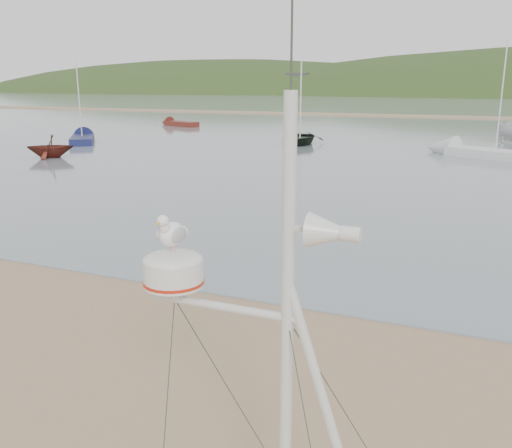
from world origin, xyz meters
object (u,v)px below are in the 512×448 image
at_px(mast_rig, 276,447).
at_px(dinghy_red_far, 174,123).
at_px(boat_dark, 300,113).
at_px(boat_red, 49,136).
at_px(sailboat_blue_near, 83,137).
at_px(sailboat_white_near, 464,151).

bearing_deg(mast_rig, dinghy_red_far, 122.17).
distance_m(boat_dark, boat_red, 17.13).
bearing_deg(boat_dark, sailboat_blue_near, -175.14).
distance_m(boat_dark, dinghy_red_far, 21.38).
height_order(boat_dark, sailboat_white_near, sailboat_white_near).
xyz_separation_m(boat_red, sailboat_blue_near, (-4.72, 8.52, -1.04)).
bearing_deg(sailboat_blue_near, dinghy_red_far, 96.04).
height_order(boat_red, sailboat_blue_near, sailboat_blue_near).
distance_m(mast_rig, sailboat_blue_near, 40.12).
relative_size(boat_red, sailboat_white_near, 0.35).
height_order(boat_red, dinghy_red_far, boat_red).
bearing_deg(sailboat_blue_near, sailboat_white_near, 4.75).
distance_m(dinghy_red_far, sailboat_white_near, 32.14).
bearing_deg(mast_rig, boat_red, 136.61).
bearing_deg(dinghy_red_far, mast_rig, -57.83).
xyz_separation_m(mast_rig, sailboat_white_near, (0.29, 31.89, -0.96)).
height_order(sailboat_blue_near, sailboat_white_near, sailboat_white_near).
bearing_deg(boat_red, sailboat_blue_near, 175.58).
relative_size(mast_rig, boat_red, 2.01).
bearing_deg(sailboat_white_near, dinghy_red_far, 154.59).
relative_size(mast_rig, sailboat_white_near, 0.71).
xyz_separation_m(boat_red, sailboat_white_near, (22.61, 10.79, -1.04)).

